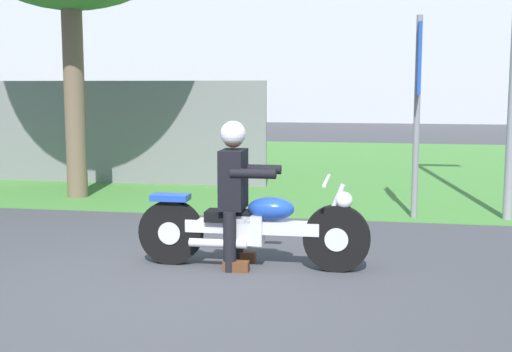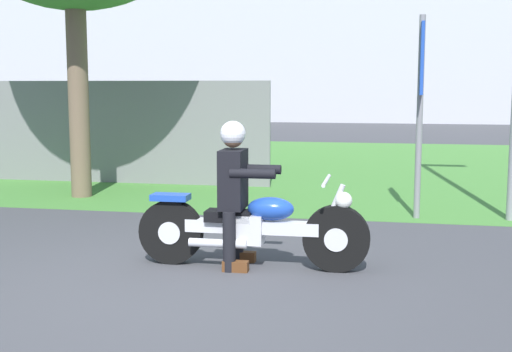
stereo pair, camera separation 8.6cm
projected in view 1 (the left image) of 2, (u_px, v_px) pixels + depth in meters
The scene contains 6 objects.
ground at pixel (161, 297), 5.55m from camera, with size 120.00×120.00×0.00m, color #424247.
grass_verge at pixel (300, 165), 14.78m from camera, with size 60.00×12.00×0.01m, color #478438.
motorcycle_lead at pixel (253, 228), 6.40m from camera, with size 2.22×0.66×0.87m.
rider_lead at pixel (235, 183), 6.38m from camera, with size 0.55×0.48×1.39m.
sign_banner at pixel (418, 85), 8.64m from camera, with size 0.08×0.60×2.60m.
fence_segment at pixel (73, 132), 12.05m from camera, with size 7.00×0.06×1.80m, color slate.
Camera 1 is at (1.75, -5.13, 1.72)m, focal length 47.56 mm.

